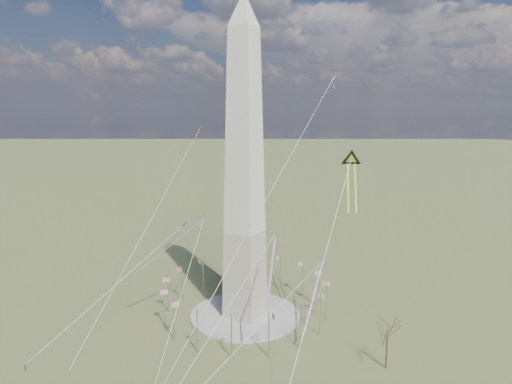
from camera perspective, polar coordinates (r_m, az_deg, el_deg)
The scene contains 13 objects.
ground at distance 155.27m, azimuth -1.35°, elevation -15.23°, with size 2000.00×2000.00×0.00m, color #535E2F.
plaza at distance 155.10m, azimuth -1.36°, elevation -15.09°, with size 36.00×36.00×0.80m, color #ABA69C.
washington_monument at distance 141.24m, azimuth -1.44°, elevation 2.59°, with size 15.56×15.56×100.00m.
flagpole_ring at distance 152.26m, azimuth -1.37°, elevation -12.76°, with size 54.40×54.40×13.00m.
tree_near at distance 127.50m, azimuth 16.16°, elevation -15.99°, with size 9.14×9.14×15.99m.
person_west at distance 140.66m, azimuth -26.88°, elevation -18.97°, with size 0.79×0.62×1.63m, color gray.
kite_delta_black at distance 138.57m, azimuth 11.83°, elevation 3.61°, with size 10.89×19.08×15.62m.
kite_diamond_purple at distance 165.11m, azimuth -8.98°, elevation -4.38°, with size 1.64×2.92×9.04m.
kite_streamer_left at distance 127.81m, azimuth 2.08°, elevation -8.30°, with size 9.10×20.76×14.96m.
kite_streamer_mid at distance 146.87m, azimuth -9.33°, elevation -5.45°, with size 14.17×20.79×16.40m.
kite_streamer_right at distance 143.79m, azimuth 7.54°, elevation -11.46°, with size 4.79×22.02×15.18m.
kite_small_red at distance 199.87m, azimuth -7.05°, elevation 7.66°, with size 1.28×2.13×4.97m.
kite_small_white at distance 180.36m, azimuth 9.61°, elevation 13.64°, with size 1.41×2.08×4.40m.
Camera 1 is at (71.62, -120.17, 67.36)m, focal length 32.00 mm.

